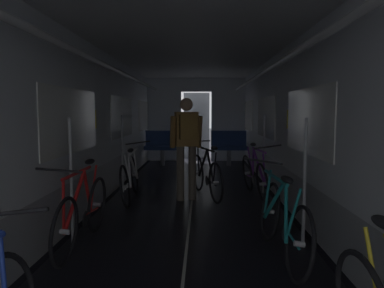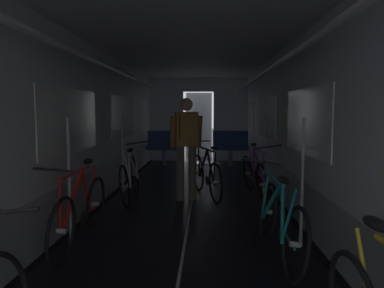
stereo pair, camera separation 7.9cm
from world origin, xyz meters
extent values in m
cube|color=black|center=(-1.41, 3.25, 0.00)|extent=(0.08, 11.50, 0.01)
cube|color=black|center=(1.41, 3.25, 0.00)|extent=(0.08, 11.50, 0.01)
cube|color=beige|center=(0.00, 3.25, 0.00)|extent=(0.03, 11.27, 0.00)
cube|color=#9EA0A5|center=(-1.51, 3.25, 0.30)|extent=(0.12, 11.50, 0.60)
cube|color=silver|center=(-1.51, 3.25, 1.53)|extent=(0.12, 11.50, 1.85)
cube|color=white|center=(-1.45, 2.67, 1.35)|extent=(0.02, 1.90, 0.80)
cube|color=white|center=(-1.45, 5.55, 1.35)|extent=(0.02, 1.90, 0.80)
cube|color=white|center=(-1.45, 8.42, 1.35)|extent=(0.02, 1.90, 0.80)
cube|color=yellow|center=(-1.45, 3.60, 1.35)|extent=(0.01, 0.20, 0.28)
cylinder|color=white|center=(-1.17, 3.25, 2.10)|extent=(0.07, 11.04, 0.07)
cylinder|color=#B7BABF|center=(-1.27, 2.10, 0.70)|extent=(0.04, 0.04, 1.40)
cylinder|color=#B7BABF|center=(-1.27, 4.70, 0.70)|extent=(0.04, 0.04, 1.40)
cube|color=#9EA0A5|center=(1.51, 3.25, 0.30)|extent=(0.12, 11.50, 0.60)
cube|color=silver|center=(1.51, 3.25, 1.53)|extent=(0.12, 11.50, 1.85)
cube|color=white|center=(1.45, 2.67, 1.35)|extent=(0.02, 1.90, 0.80)
cube|color=white|center=(1.45, 5.55, 1.35)|extent=(0.02, 1.90, 0.80)
cube|color=white|center=(1.45, 8.42, 1.35)|extent=(0.02, 1.90, 0.80)
cube|color=yellow|center=(1.45, 3.63, 1.35)|extent=(0.01, 0.20, 0.28)
cylinder|color=white|center=(1.17, 3.25, 2.10)|extent=(0.07, 11.04, 0.07)
cylinder|color=#B7BABF|center=(1.27, 2.10, 0.70)|extent=(0.04, 0.04, 1.40)
cylinder|color=#B7BABF|center=(1.27, 4.70, 0.70)|extent=(0.04, 0.04, 1.40)
cube|color=silver|center=(-0.95, 9.06, 1.23)|extent=(1.00, 0.12, 2.45)
cube|color=silver|center=(0.95, 9.06, 1.23)|extent=(1.00, 0.12, 2.45)
cube|color=silver|center=(0.00, 9.06, 2.25)|extent=(0.90, 0.12, 0.40)
cube|color=#4C4F54|center=(0.00, 9.76, 1.03)|extent=(0.81, 0.04, 2.05)
cube|color=white|center=(0.00, 3.25, 2.51)|extent=(3.14, 11.62, 0.12)
cylinder|color=gray|center=(-0.90, 8.00, 0.22)|extent=(0.12, 0.12, 0.44)
cube|color=#2D4784|center=(-0.90, 8.00, 0.49)|extent=(0.96, 0.44, 0.10)
cube|color=#2D4784|center=(-0.90, 8.19, 0.74)|extent=(0.96, 0.08, 0.40)
torus|color=gray|center=(-1.33, 8.22, 0.94)|extent=(0.14, 0.14, 0.02)
cylinder|color=gray|center=(0.90, 8.00, 0.22)|extent=(0.12, 0.12, 0.44)
cube|color=#2D4784|center=(0.90, 8.00, 0.49)|extent=(0.96, 0.44, 0.10)
cube|color=#2D4784|center=(0.90, 8.19, 0.74)|extent=(0.96, 0.08, 0.40)
torus|color=gray|center=(0.47, 8.22, 0.94)|extent=(0.14, 0.14, 0.02)
torus|color=black|center=(1.01, 4.88, 0.33)|extent=(0.19, 0.68, 0.67)
cylinder|color=#B2B2B7|center=(1.01, 4.88, 0.33)|extent=(0.10, 0.06, 0.06)
torus|color=black|center=(1.12, 3.86, 0.33)|extent=(0.19, 0.68, 0.67)
cylinder|color=#B2B2B7|center=(1.12, 3.86, 0.33)|extent=(0.10, 0.06, 0.06)
cylinder|color=purple|center=(1.11, 4.18, 0.55)|extent=(0.16, 0.53, 0.56)
cylinder|color=purple|center=(1.07, 4.59, 0.55)|extent=(0.07, 0.35, 0.55)
cylinder|color=purple|center=(1.13, 4.34, 0.81)|extent=(0.12, 0.82, 0.04)
cylinder|color=purple|center=(1.05, 4.81, 0.57)|extent=(0.10, 0.16, 0.49)
cylinder|color=purple|center=(1.03, 4.65, 0.31)|extent=(0.07, 0.45, 0.07)
cylinder|color=purple|center=(1.14, 3.90, 0.57)|extent=(0.08, 0.10, 0.49)
cylinder|color=black|center=(1.05, 4.43, 0.29)|extent=(0.05, 0.17, 0.17)
ellipsoid|color=black|center=(1.09, 4.77, 0.87)|extent=(0.12, 0.25, 0.07)
cylinder|color=black|center=(1.19, 3.88, 0.91)|extent=(0.44, 0.07, 0.08)
torus|color=black|center=(-1.00, 3.60, 0.33)|extent=(0.16, 0.68, 0.67)
cylinder|color=#B2B2B7|center=(-1.00, 3.60, 0.33)|extent=(0.10, 0.06, 0.06)
torus|color=black|center=(-1.05, 4.62, 0.33)|extent=(0.16, 0.68, 0.67)
cylinder|color=#B2B2B7|center=(-1.05, 4.62, 0.33)|extent=(0.10, 0.06, 0.06)
cylinder|color=silver|center=(-1.01, 4.30, 0.55)|extent=(0.09, 0.54, 0.56)
cylinder|color=silver|center=(-0.98, 3.90, 0.55)|extent=(0.12, 0.34, 0.55)
cylinder|color=silver|center=(-0.96, 4.15, 0.81)|extent=(0.08, 0.82, 0.04)
cylinder|color=silver|center=(-0.97, 3.67, 0.57)|extent=(0.08, 0.17, 0.49)
cylinder|color=silver|center=(-1.01, 3.82, 0.31)|extent=(0.06, 0.45, 0.07)
cylinder|color=silver|center=(-1.02, 4.59, 0.57)|extent=(0.10, 0.09, 0.49)
cylinder|color=black|center=(-1.03, 4.05, 0.29)|extent=(0.04, 0.17, 0.17)
ellipsoid|color=black|center=(-0.93, 3.72, 0.87)|extent=(0.11, 0.24, 0.07)
cylinder|color=black|center=(-0.97, 4.61, 0.91)|extent=(0.44, 0.05, 0.08)
cylinder|color=#2342B7|center=(-0.93, 0.08, 0.57)|extent=(0.08, 0.09, 0.49)
cylinder|color=black|center=(-0.89, 0.10, 0.91)|extent=(0.44, 0.04, 0.08)
torus|color=black|center=(1.00, 1.25, 0.33)|extent=(0.18, 0.68, 0.67)
cylinder|color=#B2B2B7|center=(1.00, 1.25, 0.33)|extent=(0.10, 0.06, 0.06)
torus|color=black|center=(0.94, 2.27, 0.33)|extent=(0.18, 0.68, 0.67)
cylinder|color=#B2B2B7|center=(0.94, 2.27, 0.33)|extent=(0.10, 0.06, 0.06)
cylinder|color=teal|center=(0.92, 1.95, 0.55)|extent=(0.15, 0.54, 0.56)
cylinder|color=teal|center=(0.95, 1.54, 0.55)|extent=(0.10, 0.35, 0.55)
cylinder|color=teal|center=(0.89, 1.80, 0.81)|extent=(0.09, 0.82, 0.04)
cylinder|color=teal|center=(0.96, 1.32, 0.57)|extent=(0.11, 0.16, 0.49)
cylinder|color=teal|center=(0.99, 1.48, 0.31)|extent=(0.05, 0.45, 0.07)
cylinder|color=teal|center=(0.90, 2.24, 0.57)|extent=(0.10, 0.09, 0.49)
cylinder|color=black|center=(0.98, 1.70, 0.29)|extent=(0.05, 0.17, 0.17)
ellipsoid|color=black|center=(0.91, 1.37, 0.87)|extent=(0.11, 0.25, 0.07)
cylinder|color=black|center=(0.85, 2.25, 0.91)|extent=(0.44, 0.05, 0.09)
torus|color=black|center=(-1.11, 2.52, 0.33)|extent=(0.09, 0.67, 0.67)
cylinder|color=#B2B2B7|center=(-1.11, 2.52, 0.33)|extent=(0.09, 0.05, 0.06)
torus|color=black|center=(-1.13, 1.50, 0.33)|extent=(0.09, 0.67, 0.67)
cylinder|color=#B2B2B7|center=(-1.13, 1.50, 0.33)|extent=(0.09, 0.05, 0.06)
cylinder|color=red|center=(-1.14, 1.82, 0.55)|extent=(0.09, 0.54, 0.56)
cylinder|color=red|center=(-1.13, 2.23, 0.55)|extent=(0.07, 0.34, 0.55)
cylinder|color=red|center=(-1.16, 1.97, 0.82)|extent=(0.05, 0.82, 0.04)
cylinder|color=red|center=(-1.13, 2.45, 0.58)|extent=(0.06, 0.16, 0.49)
cylinder|color=red|center=(-1.12, 2.30, 0.31)|extent=(0.03, 0.45, 0.07)
cylinder|color=red|center=(-1.15, 1.53, 0.58)|extent=(0.06, 0.09, 0.49)
cylinder|color=black|center=(-1.12, 2.07, 0.29)|extent=(0.03, 0.17, 0.17)
ellipsoid|color=black|center=(-1.15, 2.40, 0.88)|extent=(0.10, 0.24, 0.07)
cylinder|color=black|center=(-1.17, 1.51, 0.92)|extent=(0.44, 0.03, 0.05)
cylinder|color=yellow|center=(1.10, 0.14, 0.58)|extent=(0.07, 0.16, 0.49)
cylinder|color=brown|center=(-0.19, 4.12, 0.45)|extent=(0.13, 0.13, 0.90)
cylinder|color=brown|center=(0.01, 4.17, 0.45)|extent=(0.13, 0.13, 0.90)
cube|color=olive|center=(-0.09, 4.14, 1.18)|extent=(0.40, 0.30, 0.56)
cylinder|color=olive|center=(-0.31, 4.11, 1.13)|extent=(0.13, 0.21, 0.53)
cylinder|color=olive|center=(0.12, 4.22, 1.13)|extent=(0.13, 0.21, 0.53)
sphere|color=tan|center=(-0.09, 4.14, 1.58)|extent=(0.21, 0.21, 0.21)
cube|color=olive|center=(-0.05, 3.98, 1.22)|extent=(0.31, 0.22, 0.40)
torus|color=black|center=(0.39, 3.91, 0.33)|extent=(0.25, 0.66, 0.67)
cylinder|color=#B2B2B7|center=(0.39, 3.91, 0.33)|extent=(0.10, 0.07, 0.05)
torus|color=black|center=(0.09, 4.88, 0.33)|extent=(0.25, 0.66, 0.67)
cylinder|color=#B2B2B7|center=(0.09, 4.88, 0.33)|extent=(0.10, 0.07, 0.05)
cylinder|color=black|center=(0.19, 4.58, 0.55)|extent=(0.18, 0.53, 0.56)
cylinder|color=black|center=(0.31, 4.19, 0.55)|extent=(0.15, 0.33, 0.55)
cylinder|color=black|center=(0.24, 4.44, 0.82)|extent=(0.27, 0.79, 0.03)
cylinder|color=black|center=(0.37, 3.98, 0.58)|extent=(0.06, 0.17, 0.49)
cylinder|color=black|center=(0.32, 4.12, 0.31)|extent=(0.16, 0.44, 0.07)
cylinder|color=black|center=(0.10, 4.86, 0.58)|extent=(0.06, 0.09, 0.49)
cylinder|color=black|center=(0.25, 4.34, 0.29)|extent=(0.06, 0.17, 0.17)
ellipsoid|color=black|center=(0.36, 4.03, 0.88)|extent=(0.16, 0.26, 0.06)
cylinder|color=black|center=(0.10, 4.88, 0.92)|extent=(0.43, 0.15, 0.03)
camera|label=1|loc=(0.16, -1.82, 1.46)|focal=34.20mm
camera|label=2|loc=(0.24, -1.81, 1.46)|focal=34.20mm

